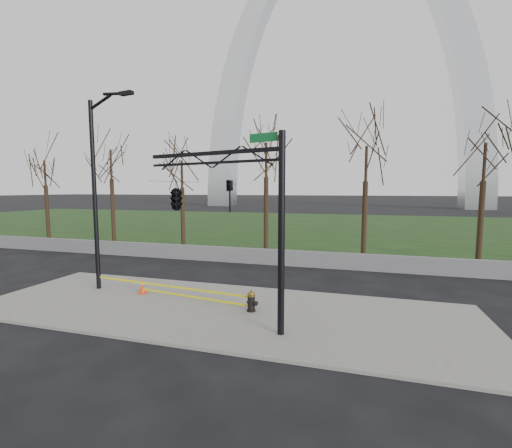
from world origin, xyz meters
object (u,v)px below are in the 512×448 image
(street_light, at_px, (98,181))
(traffic_signal_mast, at_px, (193,196))
(traffic_cone, at_px, (142,286))
(fire_hydrant, at_px, (251,301))

(street_light, relative_size, traffic_signal_mast, 1.37)
(street_light, distance_m, traffic_signal_mast, 5.46)
(traffic_signal_mast, bearing_deg, traffic_cone, 167.57)
(street_light, bearing_deg, fire_hydrant, 2.50)
(traffic_cone, relative_size, street_light, 0.07)
(fire_hydrant, distance_m, traffic_signal_mast, 4.17)
(traffic_cone, xyz_separation_m, street_light, (-2.03, 0.07, 4.29))
(fire_hydrant, xyz_separation_m, street_light, (-6.95, 0.79, 4.24))
(fire_hydrant, relative_size, street_light, 0.09)
(street_light, bearing_deg, traffic_signal_mast, -8.19)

